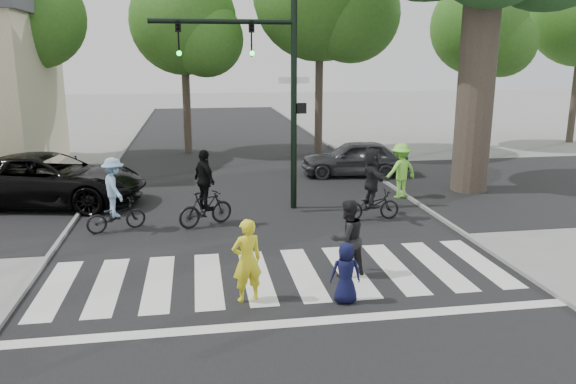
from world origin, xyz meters
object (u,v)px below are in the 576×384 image
object	(u,v)px
cyclist_left	(115,200)
car_grey	(354,158)
pedestrian_woman	(247,260)
car_suv	(49,180)
pedestrian_child	(346,273)
pedestrian_adult	(347,238)
traffic_signal	(265,77)
cyclist_mid	(205,195)
cyclist_right	(372,188)

from	to	relation	value
cyclist_left	car_grey	xyz separation A→B (m)	(8.08, 5.72, -0.16)
pedestrian_woman	car_suv	distance (m)	9.54
car_suv	car_grey	xyz separation A→B (m)	(10.42, 2.68, -0.11)
pedestrian_child	cyclist_left	world-z (taller)	cyclist_left
pedestrian_adult	pedestrian_woman	bearing A→B (deg)	1.39
cyclist_left	car_suv	bearing A→B (deg)	127.57
traffic_signal	cyclist_mid	size ratio (longest dim) A/B	2.88
traffic_signal	pedestrian_child	xyz separation A→B (m)	(0.65, -6.72, -3.32)
cyclist_left	car_grey	bearing A→B (deg)	35.29
cyclist_left	cyclist_mid	bearing A→B (deg)	2.04
car_suv	car_grey	size ratio (longest dim) A/B	1.43
traffic_signal	pedestrian_child	distance (m)	7.52
car_grey	pedestrian_woman	bearing A→B (deg)	-18.85
pedestrian_woman	cyclist_right	distance (m)	6.17
pedestrian_child	car_suv	xyz separation A→B (m)	(-7.12, 8.30, 0.22)
traffic_signal	pedestrian_woman	world-z (taller)	traffic_signal
pedestrian_woman	pedestrian_adult	xyz separation A→B (m)	(2.17, 0.91, 0.02)
pedestrian_woman	cyclist_right	bearing A→B (deg)	-146.17
car_suv	cyclist_right	bearing A→B (deg)	-97.67
traffic_signal	cyclist_mid	bearing A→B (deg)	-142.75
cyclist_left	pedestrian_child	bearing A→B (deg)	-47.73
traffic_signal	pedestrian_adult	size ratio (longest dim) A/B	3.67
traffic_signal	car_grey	xyz separation A→B (m)	(3.95, 4.26, -3.22)
traffic_signal	cyclist_right	bearing A→B (deg)	-29.45
pedestrian_adult	cyclist_mid	xyz separation A→B (m)	(-2.83, 4.05, 0.04)
pedestrian_woman	cyclist_left	distance (m)	5.72
car_grey	cyclist_left	bearing A→B (deg)	-47.91
car_suv	pedestrian_adult	bearing A→B (deg)	-121.93
traffic_signal	pedestrian_child	world-z (taller)	traffic_signal
traffic_signal	car_suv	size ratio (longest dim) A/B	1.04
cyclist_mid	pedestrian_adult	bearing A→B (deg)	-55.08
pedestrian_adult	car_grey	xyz separation A→B (m)	(2.92, 9.69, -0.13)
cyclist_left	car_grey	world-z (taller)	cyclist_left
pedestrian_adult	traffic_signal	bearing A→B (deg)	-100.64
pedestrian_woman	car_suv	xyz separation A→B (m)	(-5.33, 7.92, -0.00)
pedestrian_child	pedestrian_adult	distance (m)	1.37
car_suv	pedestrian_woman	bearing A→B (deg)	-134.92
traffic_signal	cyclist_mid	distance (m)	3.80
traffic_signal	cyclist_right	xyz separation A→B (m)	(2.78, -1.57, -2.99)
cyclist_left	cyclist_mid	size ratio (longest dim) A/B	0.94
cyclist_left	cyclist_right	size ratio (longest dim) A/B	0.96
pedestrian_child	pedestrian_adult	bearing A→B (deg)	-100.74
traffic_signal	pedestrian_adult	world-z (taller)	traffic_signal
car_grey	pedestrian_child	bearing A→B (deg)	-9.92
cyclist_right	pedestrian_woman	bearing A→B (deg)	-129.48
traffic_signal	car_grey	world-z (taller)	traffic_signal
pedestrian_child	cyclist_mid	xyz separation A→B (m)	(-2.45, 5.34, 0.27)
pedestrian_child	cyclist_mid	bearing A→B (deg)	-59.77
car_suv	cyclist_left	bearing A→B (deg)	-131.30
car_suv	car_grey	distance (m)	10.76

